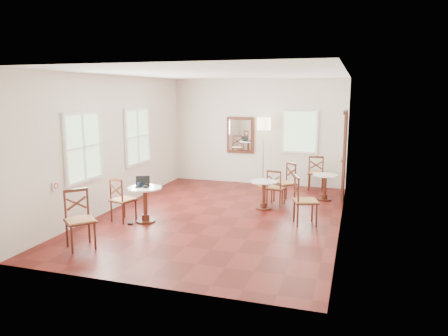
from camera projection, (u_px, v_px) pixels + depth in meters
name	position (u px, v px, depth m)	size (l,w,h in m)	color
ground	(220.00, 216.00, 9.15)	(7.00, 7.00, 0.00)	#57120E
room_shell	(221.00, 127.00, 9.09)	(5.02, 7.02, 3.01)	silver
cafe_table_near	(145.00, 200.00, 8.66)	(0.69, 0.69, 0.73)	#431C10
cafe_table_mid	(264.00, 192.00, 9.63)	(0.62, 0.62, 0.65)	#431C10
cafe_table_back	(325.00, 184.00, 10.43)	(0.61, 0.61, 0.64)	#431C10
chair_near_a	(122.00, 200.00, 8.71)	(0.53, 0.53, 0.92)	#431C10
chair_near_b	(80.00, 219.00, 7.21)	(0.65, 0.65, 1.00)	#431C10
chair_mid_a	(276.00, 188.00, 9.94)	(0.45, 0.45, 0.85)	#431C10
chair_mid_b	(304.00, 200.00, 8.49)	(0.58, 0.58, 0.99)	#431C10
chair_back_a	(316.00, 173.00, 11.54)	(0.44, 0.44, 0.95)	#431C10
chair_back_b	(285.00, 183.00, 10.25)	(0.62, 0.62, 0.96)	#431C10
floor_lamp	(264.00, 128.00, 11.74)	(0.38, 0.38, 1.94)	#BF8C3F
laptop	(143.00, 184.00, 8.69)	(0.35, 0.33, 0.20)	black
mouse	(145.00, 187.00, 8.52)	(0.10, 0.06, 0.04)	black
navy_mug	(139.00, 185.00, 8.62)	(0.12, 0.08, 0.09)	black
water_glass	(146.00, 186.00, 8.57)	(0.05, 0.05, 0.09)	white
power_adapter	(130.00, 224.00, 8.54)	(0.09, 0.06, 0.04)	black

